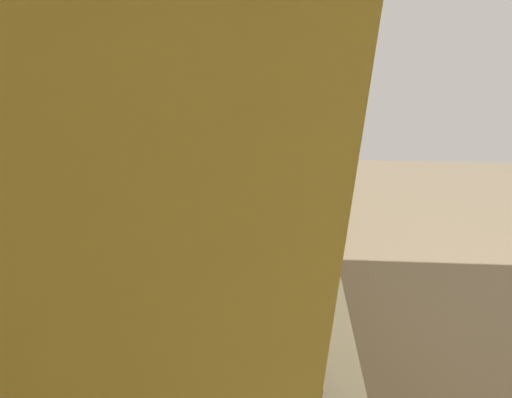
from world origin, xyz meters
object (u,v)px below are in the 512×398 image
object	(u,v)px
oven_range	(272,180)
kettle	(300,398)
bowl	(295,328)
microwave	(269,225)

from	to	relation	value
oven_range	kettle	xyz separation A→B (m)	(-2.46, -0.10, 0.50)
bowl	kettle	distance (m)	0.30
microwave	kettle	world-z (taller)	microwave
oven_range	bowl	world-z (taller)	oven_range
oven_range	microwave	distance (m)	1.71
microwave	bowl	world-z (taller)	microwave
microwave	kettle	bearing A→B (deg)	-172.38
oven_range	kettle	distance (m)	2.51
oven_range	microwave	world-z (taller)	microwave
oven_range	microwave	xyz separation A→B (m)	(-1.61, 0.01, 0.57)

